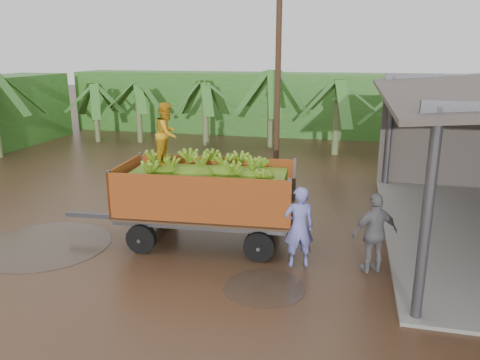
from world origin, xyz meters
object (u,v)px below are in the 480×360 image
(banana_trailer, at_px, (206,193))
(man_blue, at_px, (299,227))
(utility_pole, at_px, (278,64))
(man_grey, at_px, (375,233))

(banana_trailer, xyz_separation_m, man_blue, (2.50, -0.86, -0.39))
(utility_pole, bearing_deg, man_blue, -77.79)
(man_grey, relative_size, utility_pole, 0.22)
(man_blue, xyz_separation_m, man_grey, (1.70, 0.08, -0.03))
(man_blue, bearing_deg, utility_pole, -96.82)
(utility_pole, bearing_deg, man_grey, -67.88)
(man_blue, bearing_deg, man_grey, 163.69)
(banana_trailer, relative_size, man_grey, 3.36)
(man_grey, bearing_deg, utility_pole, -94.81)
(man_blue, relative_size, man_grey, 1.04)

